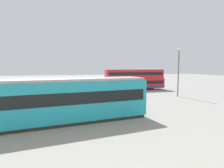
# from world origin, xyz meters

# --- Properties ---
(ground_plane) EXTENTS (160.00, 160.00, 0.00)m
(ground_plane) POSITION_xyz_m (0.00, 0.00, 0.00)
(ground_plane) COLOR gray
(double_decker_bus) EXTENTS (11.76, 3.38, 4.03)m
(double_decker_bus) POSITION_xyz_m (-3.74, -2.35, 2.06)
(double_decker_bus) COLOR red
(double_decker_bus) RESTS_ON ground
(tram_yellow) EXTENTS (15.70, 4.30, 3.43)m
(tram_yellow) POSITION_xyz_m (11.29, 15.75, 1.78)
(tram_yellow) COLOR teal
(tram_yellow) RESTS_ON ground
(pedestrian_near_railing) EXTENTS (0.44, 0.44, 1.71)m
(pedestrian_near_railing) POSITION_xyz_m (5.01, 5.03, 0.99)
(pedestrian_near_railing) COLOR #33384C
(pedestrian_near_railing) RESTS_ON ground
(pedestrian_crossing) EXTENTS (0.40, 0.40, 1.63)m
(pedestrian_crossing) POSITION_xyz_m (-0.76, 7.00, 0.93)
(pedestrian_crossing) COLOR #4C3F2D
(pedestrian_crossing) RESTS_ON ground
(pedestrian_railing) EXTENTS (6.12, 0.58, 1.08)m
(pedestrian_railing) POSITION_xyz_m (5.90, 6.68, 0.73)
(pedestrian_railing) COLOR gray
(pedestrian_railing) RESTS_ON ground
(info_sign) EXTENTS (0.96, 0.25, 2.30)m
(info_sign) POSITION_xyz_m (9.15, 5.74, 1.57)
(info_sign) COLOR slate
(info_sign) RESTS_ON ground
(street_lamp) EXTENTS (0.36, 0.36, 7.19)m
(street_lamp) POSITION_xyz_m (-6.55, 7.24, 4.18)
(street_lamp) COLOR #4C4C51
(street_lamp) RESTS_ON ground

